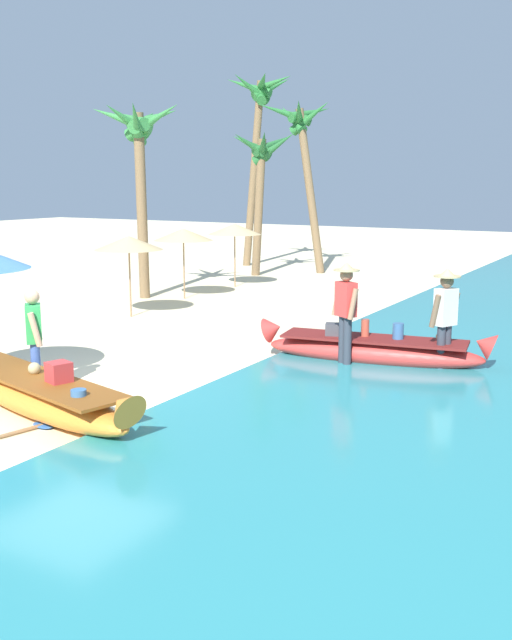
% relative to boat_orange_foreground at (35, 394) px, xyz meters
% --- Properties ---
extents(ground_plane, '(80.00, 80.00, 0.00)m').
position_rel_boat_orange_foreground_xyz_m(ground_plane, '(-0.54, 1.25, -0.29)').
color(ground_plane, beige).
extents(boat_orange_foreground, '(4.50, 1.75, 0.82)m').
position_rel_boat_orange_foreground_xyz_m(boat_orange_foreground, '(0.00, 0.00, 0.00)').
color(boat_orange_foreground, orange).
rests_on(boat_orange_foreground, ground).
extents(boat_red_midground, '(4.12, 1.37, 0.80)m').
position_rel_boat_orange_foreground_xyz_m(boat_red_midground, '(3.04, 4.88, -0.01)').
color(boat_red_midground, red).
rests_on(boat_red_midground, ground).
extents(person_vendor_hatted, '(0.57, 0.47, 1.83)m').
position_rel_boat_orange_foreground_xyz_m(person_vendor_hatted, '(2.70, 4.41, 0.77)').
color(person_vendor_hatted, '#333842').
rests_on(person_vendor_hatted, ground).
extents(person_tourist_customer, '(0.53, 0.52, 1.59)m').
position_rel_boat_orange_foreground_xyz_m(person_tourist_customer, '(-0.78, 0.76, 0.60)').
color(person_tourist_customer, '#3D5BA8').
rests_on(person_tourist_customer, ground).
extents(person_vendor_assistant, '(0.45, 0.58, 1.76)m').
position_rel_boat_orange_foreground_xyz_m(person_vendor_assistant, '(4.24, 4.97, 0.72)').
color(person_vendor_assistant, '#333842').
rests_on(person_vendor_assistant, ground).
extents(parasol_row_0, '(1.60, 1.60, 1.91)m').
position_rel_boat_orange_foreground_xyz_m(parasol_row_0, '(-3.62, 6.41, 1.45)').
color(parasol_row_0, '#8E6B47').
rests_on(parasol_row_0, ground).
extents(parasol_row_1, '(1.60, 1.60, 1.91)m').
position_rel_boat_orange_foreground_xyz_m(parasol_row_1, '(-4.11, 9.26, 1.45)').
color(parasol_row_1, '#8E6B47').
rests_on(parasol_row_1, ground).
extents(parasol_row_2, '(1.60, 1.60, 1.91)m').
position_rel_boat_orange_foreground_xyz_m(parasol_row_2, '(-4.10, 11.89, 1.45)').
color(parasol_row_2, '#8E6B47').
rests_on(parasol_row_2, ground).
extents(palm_tree_tall_inland, '(2.71, 2.54, 7.06)m').
position_rel_boat_orange_foreground_xyz_m(palm_tree_tall_inland, '(-6.20, 16.99, 5.34)').
color(palm_tree_tall_inland, brown).
rests_on(palm_tree_tall_inland, ground).
extents(palm_tree_leaning_seaward, '(2.46, 2.37, 4.85)m').
position_rel_boat_orange_foreground_xyz_m(palm_tree_leaning_seaward, '(-4.71, 14.60, 3.56)').
color(palm_tree_leaning_seaward, brown).
rests_on(palm_tree_leaning_seaward, ground).
extents(palm_tree_mid_cluster, '(2.76, 2.55, 5.26)m').
position_rel_boat_orange_foreground_xyz_m(palm_tree_mid_cluster, '(-5.22, 8.86, 4.00)').
color(palm_tree_mid_cluster, brown).
rests_on(palm_tree_mid_cluster, ground).
extents(palm_tree_far_behind, '(2.49, 2.67, 5.94)m').
position_rel_boat_orange_foreground_xyz_m(palm_tree_far_behind, '(-4.05, 16.28, 4.37)').
color(palm_tree_far_behind, brown).
rests_on(palm_tree_far_behind, ground).
extents(paddle, '(0.59, 1.78, 0.05)m').
position_rel_boat_orange_foreground_xyz_m(paddle, '(0.37, -0.89, -0.26)').
color(paddle, '#8E6B47').
rests_on(paddle, ground).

